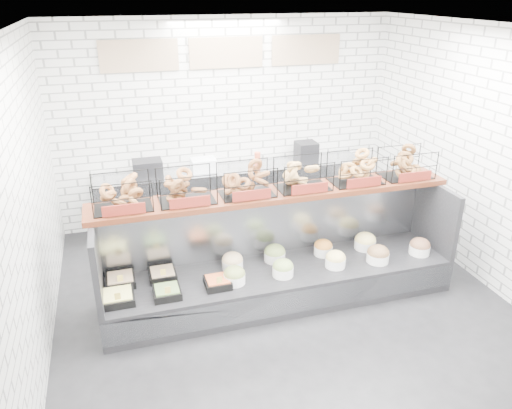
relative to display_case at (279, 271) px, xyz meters
name	(u,v)px	position (x,y,z in m)	size (l,w,h in m)	color
ground	(288,312)	(0.00, -0.34, -0.33)	(5.50, 5.50, 0.00)	black
room_shell	(274,119)	(0.00, 0.26, 1.73)	(5.02, 5.51, 3.01)	white
display_case	(279,271)	(0.00, 0.00, 0.00)	(4.00, 0.90, 1.20)	black
bagel_shelf	(275,180)	(0.00, 0.18, 1.07)	(4.10, 0.50, 0.40)	#3E180D
prep_counter	(234,194)	(-0.01, 2.09, 0.14)	(4.00, 0.60, 1.20)	#93969B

